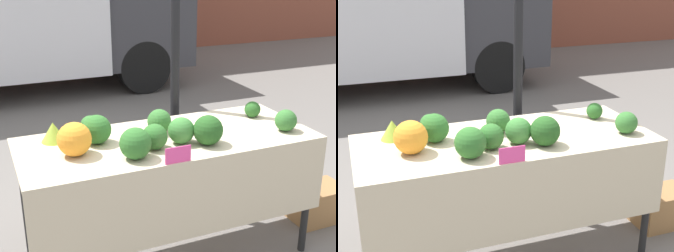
{
  "view_description": "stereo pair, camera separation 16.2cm",
  "coord_description": "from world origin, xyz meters",
  "views": [
    {
      "loc": [
        -1.1,
        -2.58,
        1.99
      ],
      "look_at": [
        0.0,
        0.0,
        0.96
      ],
      "focal_mm": 50.0,
      "sensor_mm": 36.0,
      "label": 1
    },
    {
      "loc": [
        -0.95,
        -2.64,
        1.99
      ],
      "look_at": [
        0.0,
        0.0,
        0.96
      ],
      "focal_mm": 50.0,
      "sensor_mm": 36.0,
      "label": 2
    }
  ],
  "objects": [
    {
      "name": "broccoli_head_2",
      "position": [
        -0.02,
        0.11,
        0.96
      ],
      "size": [
        0.16,
        0.16,
        0.16
      ],
      "color": "#336B2D",
      "rests_on": "market_table"
    },
    {
      "name": "price_sign",
      "position": [
        -0.1,
        -0.38,
        0.93
      ],
      "size": [
        0.16,
        0.01,
        0.1
      ],
      "color": "#EF4793",
      "rests_on": "market_table"
    },
    {
      "name": "broccoli_head_4",
      "position": [
        0.77,
        -0.19,
        0.96
      ],
      "size": [
        0.15,
        0.15,
        0.15
      ],
      "color": "#336B2D",
      "rests_on": "market_table"
    },
    {
      "name": "tent_pole",
      "position": [
        0.3,
        0.58,
        1.33
      ],
      "size": [
        0.07,
        0.07,
        2.66
      ],
      "color": "black",
      "rests_on": "ground_plane"
    },
    {
      "name": "broccoli_head_6",
      "position": [
        -0.44,
        0.26,
        0.95
      ],
      "size": [
        0.13,
        0.13,
        0.13
      ],
      "color": "#336B2D",
      "rests_on": "market_table"
    },
    {
      "name": "broccoli_head_7",
      "position": [
        0.04,
        -0.12,
        0.97
      ],
      "size": [
        0.17,
        0.17,
        0.17
      ],
      "color": "#387533",
      "rests_on": "market_table"
    },
    {
      "name": "romanesco_head",
      "position": [
        -0.69,
        0.22,
        0.95
      ],
      "size": [
        0.16,
        0.16,
        0.13
      ],
      "color": "#93B238",
      "rests_on": "market_table"
    },
    {
      "name": "broccoli_head_8",
      "position": [
        -0.44,
        0.09,
        0.98
      ],
      "size": [
        0.18,
        0.18,
        0.18
      ],
      "color": "#2D6628",
      "rests_on": "market_table"
    },
    {
      "name": "orange_cauliflower",
      "position": [
        -0.61,
        -0.05,
        0.99
      ],
      "size": [
        0.2,
        0.2,
        0.2
      ],
      "color": "orange",
      "rests_on": "market_table"
    },
    {
      "name": "broccoli_head_5",
      "position": [
        -0.15,
        -0.14,
        0.96
      ],
      "size": [
        0.16,
        0.16,
        0.16
      ],
      "color": "#2D6628",
      "rests_on": "market_table"
    },
    {
      "name": "produce_crate",
      "position": [
        1.28,
        -0.03,
        0.14
      ],
      "size": [
        0.41,
        0.29,
        0.28
      ],
      "color": "#9E7042",
      "rests_on": "ground_plane"
    },
    {
      "name": "broccoli_head_3",
      "position": [
        0.72,
        0.14,
        0.94
      ],
      "size": [
        0.12,
        0.12,
        0.12
      ],
      "color": "#285B23",
      "rests_on": "market_table"
    },
    {
      "name": "broccoli_head_1",
      "position": [
        -0.3,
        -0.23,
        0.98
      ],
      "size": [
        0.19,
        0.19,
        0.19
      ],
      "color": "#2D6628",
      "rests_on": "market_table"
    },
    {
      "name": "market_table",
      "position": [
        0.0,
        -0.07,
        0.77
      ],
      "size": [
        1.92,
        0.78,
        0.88
      ],
      "color": "beige",
      "rests_on": "ground_plane"
    },
    {
      "name": "broccoli_head_0",
      "position": [
        0.18,
        -0.2,
        0.98
      ],
      "size": [
        0.19,
        0.19,
        0.19
      ],
      "color": "#23511E",
      "rests_on": "market_table"
    }
  ]
}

